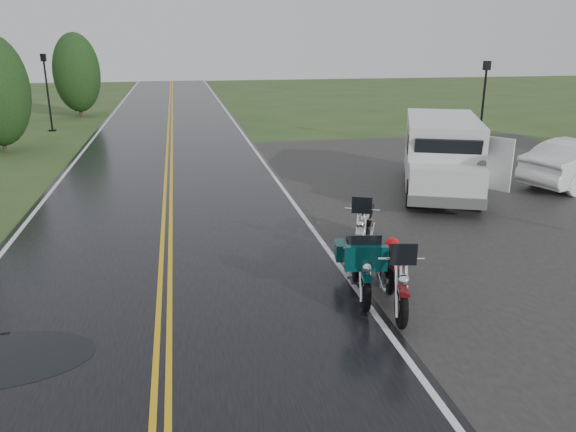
{
  "coord_description": "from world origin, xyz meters",
  "views": [
    {
      "loc": [
        0.46,
        -9.97,
        4.87
      ],
      "look_at": [
        2.8,
        2.0,
        1.0
      ],
      "focal_mm": 35.0,
      "sensor_mm": 36.0,
      "label": 1
    }
  ],
  "objects": [
    {
      "name": "road",
      "position": [
        0.0,
        10.0,
        0.02
      ],
      "size": [
        8.0,
        100.0,
        0.04
      ],
      "primitive_type": "cube",
      "color": "black",
      "rests_on": "ground"
    },
    {
      "name": "lamp_post_far_right",
      "position": [
        13.51,
        12.62,
        2.0
      ],
      "size": [
        0.34,
        0.34,
        4.01
      ],
      "primitive_type": null,
      "color": "black",
      "rests_on": "ground"
    },
    {
      "name": "motorcycle_red",
      "position": [
        4.06,
        -1.77,
        0.74
      ],
      "size": [
        1.43,
        2.66,
        1.49
      ],
      "primitive_type": null,
      "rotation": [
        0.0,
        0.0,
        -0.21
      ],
      "color": "#5A0A0E",
      "rests_on": "ground"
    },
    {
      "name": "motorcycle_silver",
      "position": [
        4.3,
        1.28,
        0.73
      ],
      "size": [
        1.81,
        2.61,
        1.45
      ],
      "primitive_type": null,
      "rotation": [
        0.0,
        0.0,
        -0.42
      ],
      "color": "#9C9FA4",
      "rests_on": "ground"
    },
    {
      "name": "van_white",
      "position": [
        7.19,
        5.22,
        1.23
      ],
      "size": [
        4.5,
        6.67,
        2.45
      ],
      "primitive_type": null,
      "rotation": [
        0.0,
        0.0,
        -0.38
      ],
      "color": "silver",
      "rests_on": "ground"
    },
    {
      "name": "person_at_van",
      "position": [
        8.98,
        4.55,
        0.75
      ],
      "size": [
        0.57,
        0.39,
        1.5
      ],
      "primitive_type": "imported",
      "rotation": [
        0.0,
        0.0,
        3.2
      ],
      "color": "#55565B",
      "rests_on": "ground"
    },
    {
      "name": "ground",
      "position": [
        0.0,
        0.0,
        0.0
      ],
      "size": [
        120.0,
        120.0,
        0.0
      ],
      "primitive_type": "plane",
      "color": "#2D471E",
      "rests_on": "ground"
    },
    {
      "name": "parking_pad",
      "position": [
        11.0,
        5.0,
        0.01
      ],
      "size": [
        14.0,
        24.0,
        0.03
      ],
      "primitive_type": "cube",
      "color": "black",
      "rests_on": "ground"
    },
    {
      "name": "lamp_post_far_left",
      "position": [
        -6.36,
        22.79,
        2.07
      ],
      "size": [
        0.36,
        0.36,
        4.15
      ],
      "primitive_type": null,
      "color": "black",
      "rests_on": "ground"
    },
    {
      "name": "tree_left_far",
      "position": [
        -5.7,
        28.73,
        2.25
      ],
      "size": [
        2.92,
        2.92,
        4.5
      ],
      "primitive_type": null,
      "color": "#1E3D19",
      "rests_on": "ground"
    },
    {
      "name": "motorcycle_teal",
      "position": [
        3.64,
        -1.06,
        0.72
      ],
      "size": [
        1.3,
        2.56,
        1.44
      ],
      "primitive_type": null,
      "rotation": [
        0.0,
        0.0,
        -0.17
      ],
      "color": "#053D3E",
      "rests_on": "ground"
    }
  ]
}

